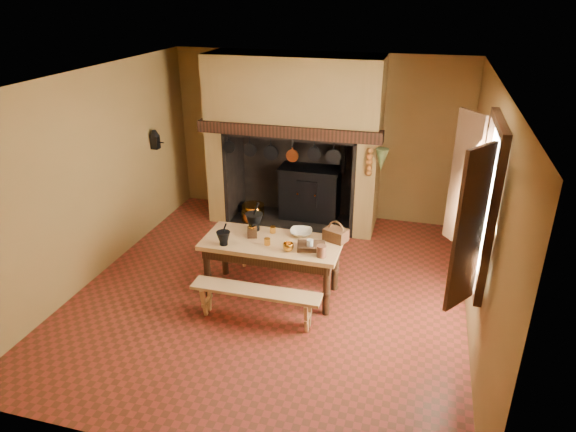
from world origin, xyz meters
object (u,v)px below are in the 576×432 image
at_px(iron_range, 310,192).
at_px(bench_front, 256,298).
at_px(wicker_basket, 336,234).
at_px(mixing_bowl, 301,232).
at_px(work_table, 272,249).
at_px(coffee_grinder, 252,232).

xyz_separation_m(iron_range, bench_front, (0.06, -3.15, -0.15)).
bearing_deg(wicker_basket, mixing_bowl, -163.26).
relative_size(work_table, bench_front, 1.12).
bearing_deg(coffee_grinder, wicker_basket, -8.41).
distance_m(iron_range, coffee_grinder, 2.46).
xyz_separation_m(bench_front, wicker_basket, (0.79, 0.90, 0.52)).
relative_size(coffee_grinder, mixing_bowl, 0.66).
distance_m(work_table, wicker_basket, 0.85).
bearing_deg(work_table, wicker_basket, 16.86).
xyz_separation_m(iron_range, work_table, (0.06, -2.48, 0.16)).
relative_size(iron_range, bench_front, 1.01).
xyz_separation_m(work_table, coffee_grinder, (-0.28, 0.06, 0.19)).
xyz_separation_m(mixing_bowl, wicker_basket, (0.46, -0.03, 0.05)).
distance_m(work_table, mixing_bowl, 0.45).
height_order(iron_range, wicker_basket, iron_range).
bearing_deg(work_table, mixing_bowl, 40.34).
bearing_deg(work_table, coffee_grinder, 167.98).
height_order(iron_range, bench_front, iron_range).
height_order(coffee_grinder, mixing_bowl, coffee_grinder).
relative_size(work_table, coffee_grinder, 9.26).
bearing_deg(bench_front, wicker_basket, 49.04).
distance_m(work_table, bench_front, 0.74).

